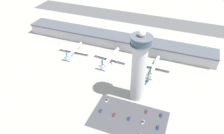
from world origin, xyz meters
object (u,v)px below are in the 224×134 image
at_px(service_truck_baggage, 112,62).
at_px(car_silver_sedan, 146,111).
at_px(airplane_gate_alpha, 74,51).
at_px(car_white_wagon, 161,115).
at_px(car_maroon_suv, 158,127).
at_px(service_truck_fuel, 141,65).
at_px(service_truck_catering, 146,82).
at_px(airplane_gate_bravo, 110,58).
at_px(control_tower, 139,67).
at_px(car_black_suv, 114,114).
at_px(airplane_gate_charlie, 154,66).
at_px(car_grey_coupe, 107,100).
at_px(car_blue_compact, 143,122).
at_px(car_green_van, 129,118).
at_px(car_red_hatchback, 101,111).

height_order(service_truck_baggage, car_silver_sedan, service_truck_baggage).
relative_size(airplane_gate_alpha, car_white_wagon, 8.56).
relative_size(airplane_gate_alpha, car_maroon_suv, 8.86).
height_order(airplane_gate_alpha, service_truck_fuel, airplane_gate_alpha).
relative_size(service_truck_catering, service_truck_fuel, 1.38).
xyz_separation_m(airplane_gate_alpha, airplane_gate_bravo, (47.58, 0.79, 0.24)).
relative_size(control_tower, car_black_suv, 14.57).
xyz_separation_m(airplane_gate_bravo, airplane_gate_charlie, (51.41, 2.19, -0.06)).
xyz_separation_m(service_truck_fuel, car_silver_sedan, (22.80, -66.62, -0.49)).
height_order(airplane_gate_charlie, car_grey_coupe, airplane_gate_charlie).
distance_m(airplane_gate_bravo, car_blue_compact, 95.89).
bearing_deg(car_blue_compact, service_truck_fuel, 106.17).
bearing_deg(airplane_gate_charlie, service_truck_fuel, 174.00).
height_order(car_maroon_suv, car_green_van, car_green_van).
bearing_deg(service_truck_catering, car_maroon_suv, -66.88).
height_order(control_tower, service_truck_fuel, control_tower).
height_order(car_white_wagon, car_maroon_suv, car_maroon_suv).
distance_m(airplane_gate_charlie, service_truck_fuel, 15.76).
height_order(service_truck_baggage, car_grey_coupe, service_truck_baggage).
height_order(airplane_gate_alpha, car_silver_sedan, airplane_gate_alpha).
distance_m(airplane_gate_charlie, car_maroon_suv, 81.23).
relative_size(service_truck_catering, car_black_suv, 1.76).
distance_m(airplane_gate_alpha, car_green_van, 120.76).
bearing_deg(car_green_van, service_truck_fuel, 97.81).
distance_m(control_tower, car_blue_compact, 46.59).
xyz_separation_m(airplane_gate_charlie, car_green_van, (-4.45, -78.04, -3.47)).
bearing_deg(service_truck_fuel, service_truck_catering, -64.17).
bearing_deg(car_maroon_suv, service_truck_catering, 113.12).
height_order(control_tower, service_truck_catering, control_tower).
bearing_deg(airplane_gate_charlie, car_maroon_suv, -75.45).
height_order(service_truck_catering, car_black_suv, service_truck_catering).
distance_m(airplane_gate_charlie, car_black_suv, 80.45).
bearing_deg(car_silver_sedan, car_maroon_suv, -46.26).
height_order(service_truck_fuel, car_maroon_suv, service_truck_fuel).
relative_size(airplane_gate_charlie, car_black_suv, 8.25).
bearing_deg(service_truck_fuel, car_silver_sedan, -71.11).
bearing_deg(car_green_van, car_silver_sedan, 47.66).
distance_m(car_green_van, car_red_hatchback, 26.02).
height_order(airplane_gate_charlie, service_truck_fuel, airplane_gate_charlie).
bearing_deg(airplane_gate_alpha, car_white_wagon, -27.26).
xyz_separation_m(car_silver_sedan, car_red_hatchback, (-37.89, -13.65, 0.07)).
distance_m(service_truck_baggage, car_green_van, 84.45).
bearing_deg(service_truck_catering, service_truck_baggage, 156.53).
xyz_separation_m(control_tower, car_red_hatchback, (-24.39, -29.01, -34.56)).
bearing_deg(control_tower, car_silver_sedan, -48.71).
xyz_separation_m(car_white_wagon, car_green_van, (-24.89, -13.52, 0.03)).
relative_size(service_truck_baggage, car_white_wagon, 1.58).
height_order(service_truck_catering, car_silver_sedan, service_truck_catering).
bearing_deg(car_black_suv, car_green_van, 1.53).
relative_size(service_truck_catering, car_green_van, 2.10).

